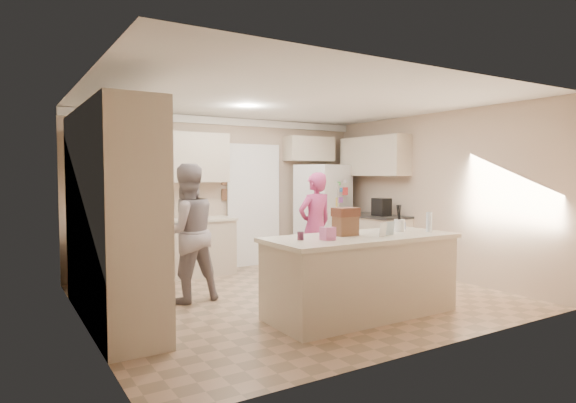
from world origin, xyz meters
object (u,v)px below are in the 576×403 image
island_base (361,277)px  teen_girl (315,226)px  utensil_crock (399,226)px  teen_boy (186,233)px  tissue_box (328,233)px  refrigerator (323,214)px  dollhouse_body (346,226)px  coffee_maker (381,207)px

island_base → teen_girl: size_ratio=1.33×
island_base → utensil_crock: (0.65, 0.05, 0.56)m
utensil_crock → teen_girl: (-0.01, 1.80, -0.17)m
island_base → utensil_crock: 0.86m
teen_boy → island_base: bearing=129.1°
utensil_crock → tissue_box: size_ratio=1.07×
refrigerator → island_base: bearing=-136.9°
island_base → tissue_box: bearing=-169.7°
dollhouse_body → teen_boy: size_ratio=0.15×
coffee_maker → island_base: 2.87m
tissue_box → teen_boy: teen_boy is taller
refrigerator → tissue_box: (-2.13, -3.04, 0.10)m
utensil_crock → dollhouse_body: 0.80m
teen_boy → coffee_maker: bearing=-179.4°
coffee_maker → island_base: coffee_maker is taller
tissue_box → teen_boy: size_ratio=0.08×
dollhouse_body → tissue_box: bearing=-153.4°
utensil_crock → teen_boy: 2.68m
coffee_maker → tissue_box: size_ratio=2.14×
refrigerator → teen_boy: 3.35m
island_base → dollhouse_body: size_ratio=8.46×
coffee_maker → dollhouse_body: (-2.20, -1.80, -0.03)m
coffee_maker → island_base: size_ratio=0.14×
teen_boy → refrigerator: bearing=-160.7°
dollhouse_body → teen_boy: 2.06m
refrigerator → coffee_maker: 1.15m
coffee_maker → utensil_crock: 2.32m
island_base → refrigerator: bearing=61.8°
teen_girl → dollhouse_body: bearing=63.0°
island_base → utensil_crock: utensil_crock is taller
tissue_box → coffee_maker: bearing=37.6°
coffee_maker → teen_girl: 1.43m
teen_boy → tissue_box: bearing=115.4°
utensil_crock → island_base: bearing=-175.6°
coffee_maker → teen_girl: size_ratio=0.18×
utensil_crock → teen_girl: teen_girl is taller
utensil_crock → teen_girl: size_ratio=0.09×
coffee_maker → island_base: (-2.05, -1.90, -0.63)m
dollhouse_body → island_base: bearing=-33.7°
coffee_maker → teen_girl: (-1.41, -0.05, -0.24)m
refrigerator → teen_girl: bearing=-149.4°
island_base → teen_girl: teen_girl is taller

